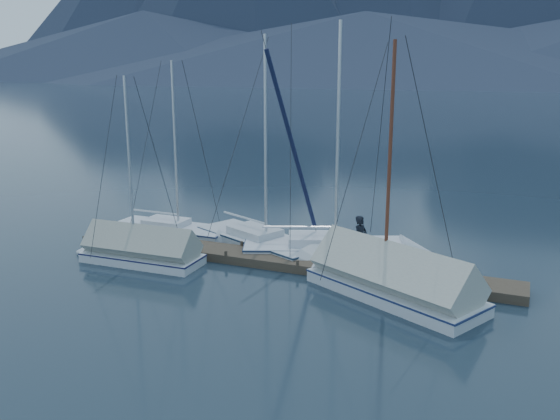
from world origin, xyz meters
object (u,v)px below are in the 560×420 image
at_px(sailboat_open_mid, 274,248).
at_px(sailboat_covered_near, 381,280).
at_px(sailboat_open_left, 187,233).
at_px(person, 360,240).
at_px(sailboat_covered_far, 132,252).
at_px(sailboat_open_right, 348,250).

distance_m(sailboat_open_mid, sailboat_covered_near, 5.94).
distance_m(sailboat_open_left, sailboat_covered_near, 10.35).
bearing_deg(sailboat_covered_near, person, 123.88).
bearing_deg(person, sailboat_covered_far, 125.80).
bearing_deg(sailboat_covered_far, sailboat_open_right, 28.84).
distance_m(sailboat_open_left, sailboat_covered_far, 3.96).
height_order(sailboat_open_mid, sailboat_covered_far, sailboat_open_mid).
bearing_deg(sailboat_covered_near, sailboat_open_right, 120.88).
height_order(sailboat_open_left, sailboat_open_right, sailboat_open_right).
bearing_deg(sailboat_open_left, sailboat_open_right, 1.89).
relative_size(sailboat_open_right, sailboat_covered_near, 1.10).
distance_m(sailboat_covered_near, person, 2.37).
bearing_deg(sailboat_open_right, sailboat_covered_near, -59.12).
height_order(sailboat_open_mid, sailboat_open_right, sailboat_open_right).
bearing_deg(person, sailboat_covered_near, -125.57).
bearing_deg(sailboat_covered_far, sailboat_open_left, 88.65).
bearing_deg(sailboat_open_mid, person, -14.63).
bearing_deg(sailboat_open_right, sailboat_open_left, -178.11).
bearing_deg(sailboat_open_mid, sailboat_covered_near, -29.08).
relative_size(sailboat_covered_near, sailboat_covered_far, 1.17).
xyz_separation_m(sailboat_open_left, sailboat_open_right, (7.53, 0.25, 0.03)).
bearing_deg(sailboat_open_left, sailboat_covered_far, -91.35).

